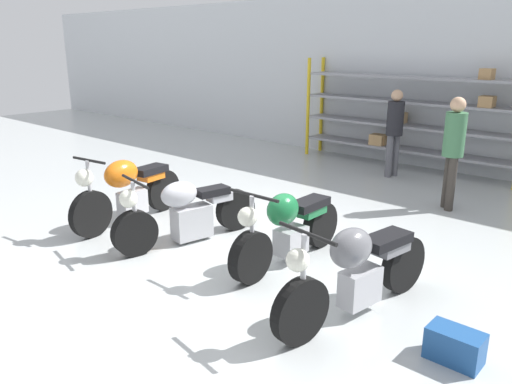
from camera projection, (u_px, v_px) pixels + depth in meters
The scene contains 10 objects.
ground_plane at pixel (235, 252), 6.32m from camera, with size 30.00×30.00×0.00m, color #B2B7B7.
back_wall at pixel (440, 81), 10.08m from camera, with size 30.00×0.08×3.60m.
shelving_rack at pixel (407, 114), 10.30m from camera, with size 4.69×0.63×2.22m.
motorcycle_orange at pixel (127, 189), 7.19m from camera, with size 0.64×2.02×1.08m.
motorcycle_silver at pixel (187, 212), 6.53m from camera, with size 0.77×2.08×0.96m.
motorcycle_green at pixel (288, 228), 5.88m from camera, with size 0.67×1.94×1.01m.
motorcycle_grey at pixel (357, 269), 4.72m from camera, with size 0.67×2.12×1.03m.
person_browsing at pixel (454, 144), 7.67m from camera, with size 0.45×0.45×1.77m.
person_near_rack at pixel (395, 126), 9.63m from camera, with size 0.39×0.39×1.70m.
toolbox at pixel (455, 346), 4.11m from camera, with size 0.44×0.26×0.28m.
Camera 1 is at (4.10, -4.17, 2.53)m, focal length 35.00 mm.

